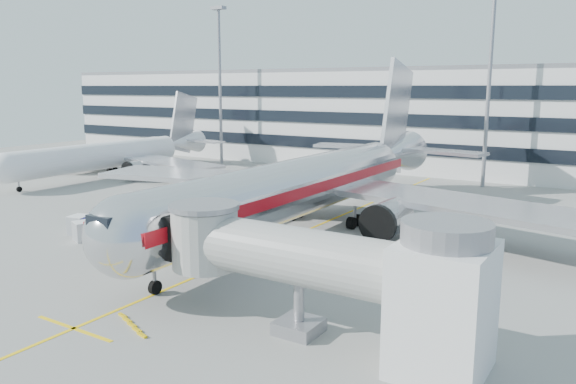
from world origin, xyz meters
The scene contains 15 objects.
ground centered at (0.00, 0.00, 0.00)m, with size 180.00×180.00×0.00m, color gray.
lead_in_line centered at (0.00, 10.00, 0.01)m, with size 0.25×70.00×0.01m, color yellow.
stop_bar centered at (0.00, -14.00, 0.01)m, with size 6.00×0.25×0.01m, color yellow.
main_jet centered at (0.00, 11.72, 4.23)m, with size 50.95×48.70×16.06m.
jet_bridge centered at (12.18, -8.00, 3.87)m, with size 17.80×4.50×7.00m.
terminal centered at (0.00, 57.95, 7.80)m, with size 150.00×24.25×15.60m.
light_mast_west centered at (-35.00, 42.00, 14.88)m, with size 2.40×1.20×25.45m.
light_mast_centre centered at (8.00, 42.00, 14.88)m, with size 2.40×1.20×25.45m.
second_jet centered at (-39.38, 22.80, 3.18)m, with size 38.21×36.52×12.04m.
belt_loader centered at (-6.39, -2.13, 0.60)m, with size 4.54×2.36×2.12m.
baggage_tug centered at (-14.43, 0.09, 0.86)m, with size 2.68×1.77×1.97m.
cargo_container_left centered at (-14.16, -2.19, 0.82)m, with size 1.99×1.99×1.63m.
cargo_container_right centered at (-11.19, -2.30, 0.82)m, with size 1.62×1.62×1.64m.
cargo_container_front centered at (-16.08, -1.12, 0.85)m, with size 1.89×1.89×1.70m.
ramp_worker centered at (-11.70, -0.31, 1.03)m, with size 0.75×0.49×2.05m, color #8EDC17.
Camera 1 is at (24.77, -31.71, 12.78)m, focal length 35.00 mm.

